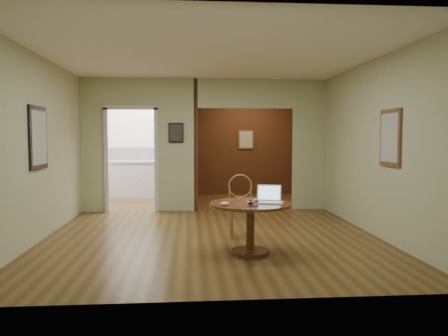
{
  "coord_description": "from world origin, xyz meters",
  "views": [
    {
      "loc": [
        -0.33,
        -6.42,
        1.5
      ],
      "look_at": [
        0.16,
        -0.2,
        1.07
      ],
      "focal_mm": 35.0,
      "sensor_mm": 36.0,
      "label": 1
    }
  ],
  "objects": [
    {
      "name": "dining_table",
      "position": [
        0.45,
        -0.88,
        0.49
      ],
      "size": [
        1.06,
        1.06,
        0.66
      ],
      "rotation": [
        0.0,
        0.0,
        -0.22
      ],
      "color": "brown",
      "rests_on": "ground"
    },
    {
      "name": "mouse",
      "position": [
        0.1,
        -1.1,
        0.69
      ],
      "size": [
        0.13,
        0.08,
        0.05
      ],
      "primitive_type": "ellipsoid",
      "rotation": [
        0.0,
        0.0,
        0.15
      ],
      "color": "white",
      "rests_on": "dining_table"
    },
    {
      "name": "open_laptop",
      "position": [
        0.71,
        -0.87,
        0.72
      ],
      "size": [
        0.36,
        0.35,
        0.22
      ],
      "rotation": [
        0.0,
        0.0,
        -0.26
      ],
      "color": "white",
      "rests_on": "dining_table"
    },
    {
      "name": "chair",
      "position": [
        0.44,
        0.05,
        0.53
      ],
      "size": [
        0.41,
        0.41,
        0.95
      ],
      "rotation": [
        0.0,
        0.0,
        -0.03
      ],
      "color": "#9A6036",
      "rests_on": "ground"
    },
    {
      "name": "floor",
      "position": [
        0.0,
        0.0,
        0.0
      ],
      "size": [
        5.0,
        5.0,
        0.0
      ],
      "primitive_type": "plane",
      "color": "#4C3215",
      "rests_on": "ground"
    },
    {
      "name": "closed_laptop",
      "position": [
        0.58,
        -0.78,
        0.67
      ],
      "size": [
        0.33,
        0.24,
        0.02
      ],
      "primitive_type": "imported",
      "rotation": [
        0.0,
        0.0,
        -0.16
      ],
      "color": "#A8A8AC",
      "rests_on": "dining_table"
    },
    {
      "name": "grocery_bag",
      "position": [
        -0.91,
        4.2,
        1.08
      ],
      "size": [
        0.36,
        0.34,
        0.28
      ],
      "primitive_type": "ellipsoid",
      "rotation": [
        0.0,
        0.0,
        0.42
      ],
      "color": "tan",
      "rests_on": "kitchen_cabinet"
    },
    {
      "name": "kitchen_cabinet",
      "position": [
        -1.35,
        4.2,
        0.47
      ],
      "size": [
        2.06,
        0.6,
        0.94
      ],
      "color": "silver",
      "rests_on": "ground"
    },
    {
      "name": "pen",
      "position": [
        0.43,
        -1.21,
        0.67
      ],
      "size": [
        0.14,
        0.04,
        0.01
      ],
      "primitive_type": "cylinder",
      "rotation": [
        0.0,
        1.57,
        0.24
      ],
      "color": "#0D0C58",
      "rests_on": "dining_table"
    },
    {
      "name": "wine_glass",
      "position": [
        0.43,
        -1.04,
        0.71
      ],
      "size": [
        0.08,
        0.08,
        0.09
      ],
      "primitive_type": null,
      "color": "white",
      "rests_on": "dining_table"
    },
    {
      "name": "room_shell",
      "position": [
        -0.47,
        3.1,
        1.29
      ],
      "size": [
        5.2,
        7.5,
        5.0
      ],
      "color": "white",
      "rests_on": "ground"
    }
  ]
}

